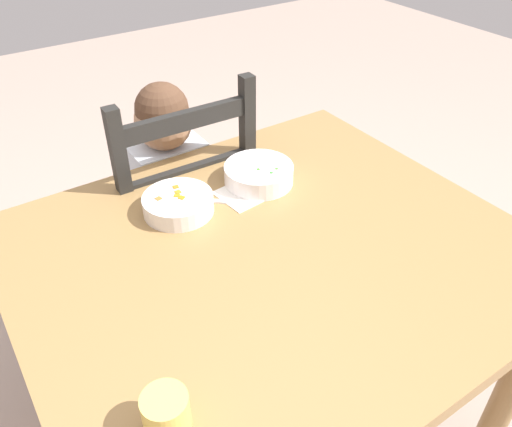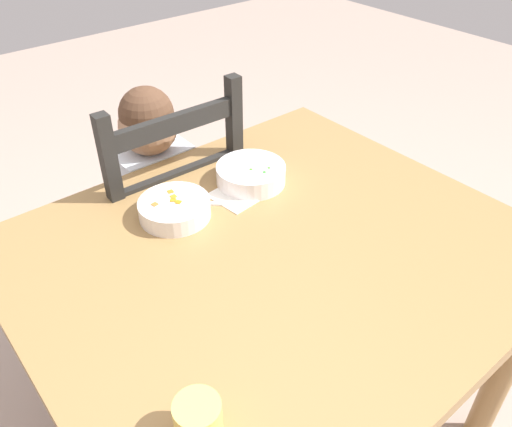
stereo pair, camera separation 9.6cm
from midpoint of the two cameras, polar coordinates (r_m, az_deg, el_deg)
dining_table at (r=1.25m, az=-0.17°, el=-7.60°), size 1.12×0.98×0.76m
dining_chair at (r=1.72m, az=-11.51°, el=-2.05°), size 0.43×0.43×0.99m
child_figure at (r=1.62m, az=-12.11°, el=2.47°), size 0.32×0.31×0.95m
bowl_of_peas at (r=1.38m, az=-2.56°, el=4.36°), size 0.18×0.18×0.05m
bowl_of_carrots at (r=1.28m, az=-11.11°, el=0.52°), size 0.17×0.17×0.05m
spoon at (r=1.32m, az=-7.61°, el=1.12°), size 0.11×0.11×0.01m
drinking_cup at (r=0.86m, az=-9.82°, el=-21.63°), size 0.08×0.08×0.07m
paper_napkin at (r=1.34m, az=-3.92°, el=2.10°), size 0.14×0.13×0.00m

